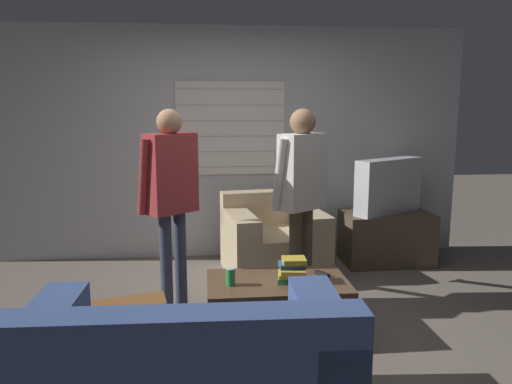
{
  "coord_description": "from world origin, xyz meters",
  "views": [
    {
      "loc": [
        -0.33,
        -3.55,
        1.72
      ],
      "look_at": [
        0.09,
        0.48,
        1.0
      ],
      "focal_mm": 35.0,
      "sensor_mm": 36.0,
      "label": 1
    }
  ],
  "objects_px": {
    "couch_blue": "(185,378)",
    "coffee_table": "(278,285)",
    "book_stack": "(292,271)",
    "spare_remote": "(322,274)",
    "soda_can": "(231,277)",
    "armchair_beige": "(273,241)",
    "person_right_standing": "(301,183)",
    "person_left_standing": "(170,186)",
    "tv": "(388,186)"
  },
  "relations": [
    {
      "from": "person_right_standing",
      "to": "soda_can",
      "type": "xyz_separation_m",
      "value": [
        -0.63,
        -0.66,
        -0.57
      ]
    },
    {
      "from": "soda_can",
      "to": "tv",
      "type": "bearing_deg",
      "value": 43.35
    },
    {
      "from": "armchair_beige",
      "to": "person_right_standing",
      "type": "height_order",
      "value": "person_right_standing"
    },
    {
      "from": "couch_blue",
      "to": "coffee_table",
      "type": "xyz_separation_m",
      "value": [
        0.64,
        1.09,
        0.07
      ]
    },
    {
      "from": "armchair_beige",
      "to": "soda_can",
      "type": "bearing_deg",
      "value": 63.08
    },
    {
      "from": "soda_can",
      "to": "spare_remote",
      "type": "xyz_separation_m",
      "value": [
        0.7,
        0.14,
        -0.05
      ]
    },
    {
      "from": "coffee_table",
      "to": "book_stack",
      "type": "relative_size",
      "value": 4.68
    },
    {
      "from": "coffee_table",
      "to": "tv",
      "type": "bearing_deg",
      "value": 48.49
    },
    {
      "from": "armchair_beige",
      "to": "person_right_standing",
      "type": "distance_m",
      "value": 1.11
    },
    {
      "from": "couch_blue",
      "to": "person_left_standing",
      "type": "distance_m",
      "value": 1.79
    },
    {
      "from": "soda_can",
      "to": "couch_blue",
      "type": "bearing_deg",
      "value": -105.86
    },
    {
      "from": "couch_blue",
      "to": "person_left_standing",
      "type": "height_order",
      "value": "person_left_standing"
    },
    {
      "from": "person_left_standing",
      "to": "person_right_standing",
      "type": "bearing_deg",
      "value": -35.49
    },
    {
      "from": "spare_remote",
      "to": "soda_can",
      "type": "bearing_deg",
      "value": 155.33
    },
    {
      "from": "coffee_table",
      "to": "book_stack",
      "type": "bearing_deg",
      "value": -25.51
    },
    {
      "from": "book_stack",
      "to": "soda_can",
      "type": "distance_m",
      "value": 0.45
    },
    {
      "from": "book_stack",
      "to": "spare_remote",
      "type": "xyz_separation_m",
      "value": [
        0.25,
        0.13,
        -0.08
      ]
    },
    {
      "from": "armchair_beige",
      "to": "coffee_table",
      "type": "bearing_deg",
      "value": 75.6
    },
    {
      "from": "person_right_standing",
      "to": "spare_remote",
      "type": "xyz_separation_m",
      "value": [
        0.07,
        -0.52,
        -0.62
      ]
    },
    {
      "from": "couch_blue",
      "to": "coffee_table",
      "type": "distance_m",
      "value": 1.26
    },
    {
      "from": "person_left_standing",
      "to": "book_stack",
      "type": "xyz_separation_m",
      "value": [
        0.9,
        -0.59,
        -0.54
      ]
    },
    {
      "from": "tv",
      "to": "person_right_standing",
      "type": "height_order",
      "value": "person_right_standing"
    },
    {
      "from": "coffee_table",
      "to": "person_left_standing",
      "type": "relative_size",
      "value": 0.62
    },
    {
      "from": "coffee_table",
      "to": "tv",
      "type": "relative_size",
      "value": 1.24
    },
    {
      "from": "person_left_standing",
      "to": "coffee_table",
      "type": "bearing_deg",
      "value": -72.47
    },
    {
      "from": "person_right_standing",
      "to": "couch_blue",
      "type": "bearing_deg",
      "value": -153.6
    },
    {
      "from": "coffee_table",
      "to": "couch_blue",
      "type": "bearing_deg",
      "value": -120.51
    },
    {
      "from": "tv",
      "to": "person_left_standing",
      "type": "distance_m",
      "value": 2.49
    },
    {
      "from": "armchair_beige",
      "to": "tv",
      "type": "height_order",
      "value": "tv"
    },
    {
      "from": "couch_blue",
      "to": "coffee_table",
      "type": "relative_size",
      "value": 1.65
    },
    {
      "from": "person_left_standing",
      "to": "book_stack",
      "type": "bearing_deg",
      "value": -71.6
    },
    {
      "from": "couch_blue",
      "to": "soda_can",
      "type": "bearing_deg",
      "value": 76.01
    },
    {
      "from": "coffee_table",
      "to": "spare_remote",
      "type": "height_order",
      "value": "spare_remote"
    },
    {
      "from": "armchair_beige",
      "to": "coffee_table",
      "type": "relative_size",
      "value": 1.03
    },
    {
      "from": "soda_can",
      "to": "spare_remote",
      "type": "relative_size",
      "value": 0.98
    },
    {
      "from": "couch_blue",
      "to": "spare_remote",
      "type": "xyz_separation_m",
      "value": [
        0.99,
        1.17,
        0.12
      ]
    },
    {
      "from": "armchair_beige",
      "to": "person_left_standing",
      "type": "xyz_separation_m",
      "value": [
        -0.96,
        -0.89,
        0.73
      ]
    },
    {
      "from": "coffee_table",
      "to": "spare_remote",
      "type": "bearing_deg",
      "value": 12.55
    },
    {
      "from": "book_stack",
      "to": "person_left_standing",
      "type": "bearing_deg",
      "value": 146.98
    },
    {
      "from": "couch_blue",
      "to": "book_stack",
      "type": "xyz_separation_m",
      "value": [
        0.74,
        1.04,
        0.2
      ]
    },
    {
      "from": "couch_blue",
      "to": "person_right_standing",
      "type": "height_order",
      "value": "person_right_standing"
    },
    {
      "from": "couch_blue",
      "to": "coffee_table",
      "type": "height_order",
      "value": "couch_blue"
    },
    {
      "from": "person_left_standing",
      "to": "person_right_standing",
      "type": "xyz_separation_m",
      "value": [
        1.08,
        0.06,
        0.0
      ]
    },
    {
      "from": "couch_blue",
      "to": "armchair_beige",
      "type": "relative_size",
      "value": 1.6
    },
    {
      "from": "tv",
      "to": "book_stack",
      "type": "distance_m",
      "value": 2.16
    },
    {
      "from": "book_stack",
      "to": "soda_can",
      "type": "xyz_separation_m",
      "value": [
        -0.45,
        -0.02,
        -0.03
      ]
    },
    {
      "from": "armchair_beige",
      "to": "book_stack",
      "type": "height_order",
      "value": "armchair_beige"
    },
    {
      "from": "couch_blue",
      "to": "tv",
      "type": "relative_size",
      "value": 2.04
    },
    {
      "from": "tv",
      "to": "armchair_beige",
      "type": "bearing_deg",
      "value": -21.08
    },
    {
      "from": "person_left_standing",
      "to": "spare_remote",
      "type": "relative_size",
      "value": 13.07
    }
  ]
}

